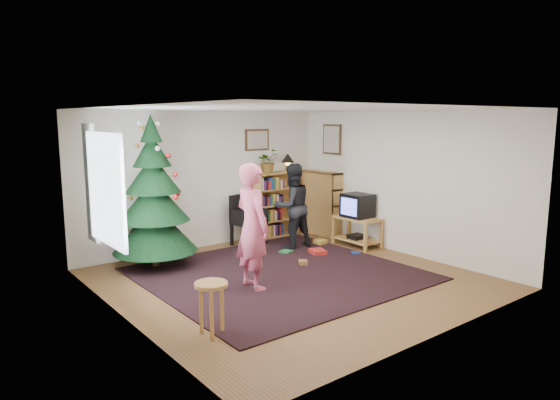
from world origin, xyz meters
TOP-DOWN VIEW (x-y plane):
  - floor at (0.00, 0.00)m, footprint 5.00×5.00m
  - ceiling at (0.00, 0.00)m, footprint 5.00×5.00m
  - wall_back at (0.00, 2.50)m, footprint 5.00×0.02m
  - wall_front at (0.00, -2.50)m, footprint 5.00×0.02m
  - wall_left at (-2.50, 0.00)m, footprint 0.02×5.00m
  - wall_right at (2.50, 0.00)m, footprint 0.02×5.00m
  - rug at (0.00, 0.30)m, footprint 3.80×3.60m
  - window_pane at (-2.47, 0.60)m, footprint 0.04×1.20m
  - curtain at (-2.43, 1.30)m, footprint 0.06×0.35m
  - picture_back at (1.15, 2.48)m, footprint 0.55×0.03m
  - picture_right at (2.48, 1.75)m, footprint 0.03×0.50m
  - christmas_tree at (-1.31, 1.84)m, footprint 1.34×1.34m
  - bookshelf_back at (1.51, 2.34)m, footprint 0.95×0.30m
  - bookshelf_right at (2.34, 1.90)m, footprint 0.30×0.95m
  - tv_stand at (2.22, 0.77)m, footprint 0.49×0.88m
  - crt_tv at (2.22, 0.77)m, footprint 0.46×0.50m
  - armchair at (0.66, 2.17)m, footprint 0.62×0.63m
  - stool at (-1.92, -0.98)m, footprint 0.36×0.36m
  - person_standing at (-0.68, 0.02)m, footprint 0.44×0.66m
  - person_by_chair at (1.16, 1.40)m, footprint 0.80×0.65m
  - potted_plant at (1.31, 2.34)m, footprint 0.47×0.42m
  - table_lamp at (1.81, 2.34)m, footprint 0.27×0.27m
  - floor_clutter at (1.23, 0.80)m, footprint 1.36×1.11m

SIDE VIEW (x-z plane):
  - floor at x=0.00m, z-range 0.00..0.00m
  - rug at x=0.00m, z-range 0.00..0.02m
  - floor_clutter at x=1.23m, z-range 0.00..0.08m
  - tv_stand at x=2.22m, z-range 0.05..0.60m
  - stool at x=-1.92m, z-range 0.17..0.77m
  - armchair at x=0.66m, z-range 0.04..0.99m
  - bookshelf_back at x=1.51m, z-range 0.01..1.31m
  - bookshelf_right at x=2.34m, z-range 0.01..1.31m
  - crt_tv at x=2.22m, z-range 0.55..0.99m
  - person_by_chair at x=1.16m, z-range 0.00..1.56m
  - person_standing at x=-0.68m, z-range 0.00..1.77m
  - christmas_tree at x=-1.31m, z-range -0.20..2.23m
  - wall_back at x=0.00m, z-range 0.00..2.50m
  - wall_front at x=0.00m, z-range 0.00..2.50m
  - wall_left at x=-2.50m, z-range 0.00..2.50m
  - wall_right at x=2.50m, z-range 0.00..2.50m
  - window_pane at x=-2.47m, z-range 0.80..2.20m
  - curtain at x=-2.43m, z-range 0.70..2.30m
  - potted_plant at x=1.31m, z-range 1.30..1.77m
  - table_lamp at x=1.81m, z-range 1.36..1.73m
  - picture_back at x=1.15m, z-range 1.74..2.16m
  - picture_right at x=2.48m, z-range 1.65..2.25m
  - ceiling at x=0.00m, z-range 2.50..2.50m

